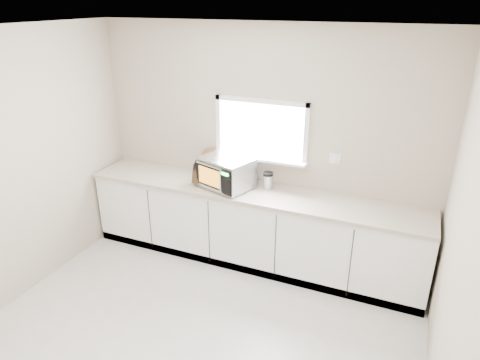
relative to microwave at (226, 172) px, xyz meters
The scene contains 8 objects.
ground 2.01m from the microwave, 80.11° to the right, with size 4.00×4.00×0.00m, color beige.
back_wall 0.52m from the microwave, 49.68° to the left, with size 4.00×0.17×2.70m.
cabinets 0.73m from the microwave, ahead, with size 3.92×0.60×0.88m, color white.
countertop 0.36m from the microwave, ahead, with size 3.92×0.64×0.04m, color beige.
microwave is the anchor object (origin of this frame).
knife_block 0.33m from the microwave, behind, with size 0.10×0.21×0.30m.
cutting_board 0.42m from the microwave, 137.58° to the left, with size 0.34×0.34×0.02m, color #A1733E.
coffee_grinder 0.48m from the microwave, 19.08° to the left, with size 0.13×0.13×0.20m.
Camera 1 is at (1.59, -2.39, 2.92)m, focal length 32.00 mm.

